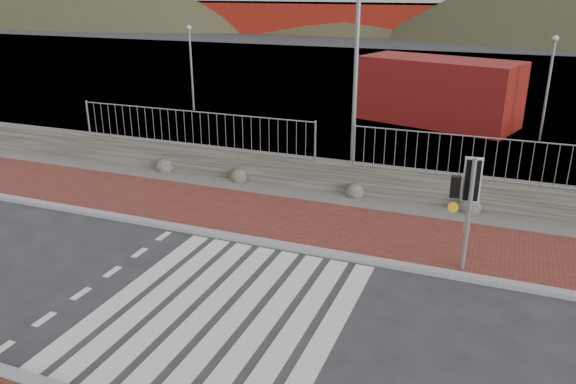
% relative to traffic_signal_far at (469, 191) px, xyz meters
% --- Properties ---
extents(ground, '(220.00, 220.00, 0.00)m').
position_rel_traffic_signal_far_xyz_m(ground, '(-4.10, -3.33, -1.88)').
color(ground, '#28282B').
rests_on(ground, ground).
extents(sidewalk_far, '(40.00, 3.00, 0.08)m').
position_rel_traffic_signal_far_xyz_m(sidewalk_far, '(-4.10, 1.17, -1.84)').
color(sidewalk_far, brown).
rests_on(sidewalk_far, ground).
extents(kerb_far, '(40.00, 0.25, 0.12)m').
position_rel_traffic_signal_far_xyz_m(kerb_far, '(-4.10, -0.33, -1.83)').
color(kerb_far, gray).
rests_on(kerb_far, ground).
extents(zebra_crossing, '(4.62, 5.60, 0.01)m').
position_rel_traffic_signal_far_xyz_m(zebra_crossing, '(-4.10, -3.33, -1.88)').
color(zebra_crossing, silver).
rests_on(zebra_crossing, ground).
extents(gravel_strip, '(40.00, 1.50, 0.06)m').
position_rel_traffic_signal_far_xyz_m(gravel_strip, '(-4.10, 3.17, -1.85)').
color(gravel_strip, '#59544C').
rests_on(gravel_strip, ground).
extents(stone_wall, '(40.00, 0.60, 0.90)m').
position_rel_traffic_signal_far_xyz_m(stone_wall, '(-4.10, 3.97, -1.43)').
color(stone_wall, '#403C35').
rests_on(stone_wall, ground).
extents(railing, '(18.07, 0.07, 1.22)m').
position_rel_traffic_signal_far_xyz_m(railing, '(-4.10, 3.82, -0.06)').
color(railing, gray).
rests_on(railing, stone_wall).
extents(quay, '(120.00, 40.00, 0.50)m').
position_rel_traffic_signal_far_xyz_m(quay, '(-4.10, 24.57, -1.88)').
color(quay, '#4C4C4F').
rests_on(quay, ground).
extents(water, '(220.00, 50.00, 0.05)m').
position_rel_traffic_signal_far_xyz_m(water, '(-4.10, 59.57, -1.88)').
color(water, '#3F4C54').
rests_on(water, ground).
extents(hills_backdrop, '(254.00, 90.00, 100.00)m').
position_rel_traffic_signal_far_xyz_m(hills_backdrop, '(2.65, 84.57, -24.94)').
color(hills_backdrop, '#343821').
rests_on(hills_backdrop, ground).
extents(traffic_signal_far, '(0.63, 0.26, 2.60)m').
position_rel_traffic_signal_far_xyz_m(traffic_signal_far, '(0.00, 0.00, 0.00)').
color(traffic_signal_far, gray).
rests_on(traffic_signal_far, ground).
extents(streetlight, '(1.64, 0.36, 7.71)m').
position_rel_traffic_signal_far_xyz_m(streetlight, '(-3.66, 4.76, 2.46)').
color(streetlight, gray).
rests_on(streetlight, ground).
extents(shipping_container, '(7.43, 4.74, 2.87)m').
position_rel_traffic_signal_far_xyz_m(shipping_container, '(-2.47, 14.26, -0.45)').
color(shipping_container, maroon).
rests_on(shipping_container, ground).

